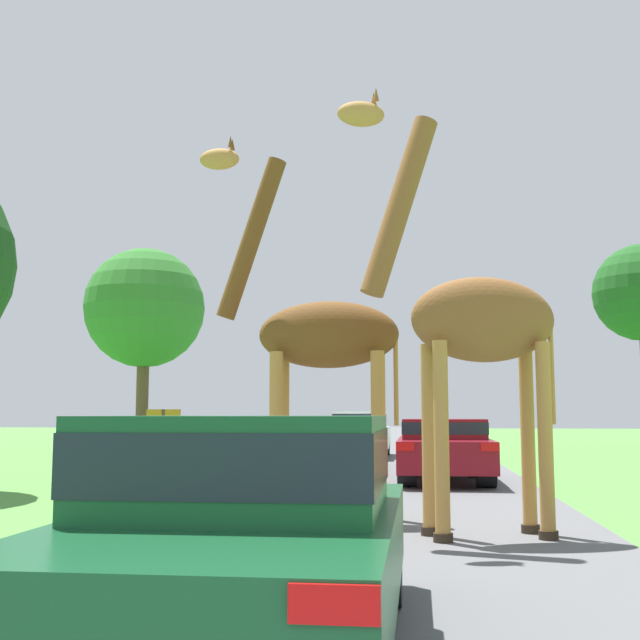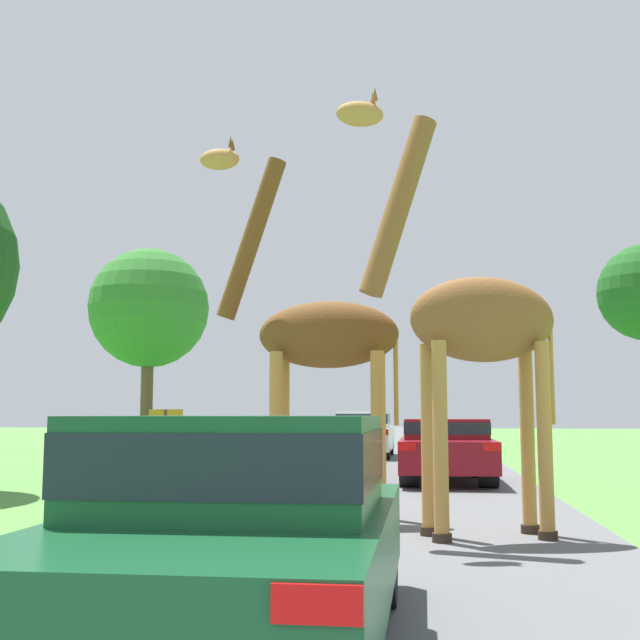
{
  "view_description": "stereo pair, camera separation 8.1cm",
  "coord_description": "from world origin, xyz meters",
  "px_view_note": "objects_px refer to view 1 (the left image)",
  "views": [
    {
      "loc": [
        1.04,
        0.2,
        1.38
      ],
      "look_at": [
        -0.26,
        10.81,
        2.64
      ],
      "focal_mm": 45.0,
      "sensor_mm": 36.0,
      "label": 1
    },
    {
      "loc": [
        1.12,
        0.21,
        1.38
      ],
      "look_at": [
        -0.26,
        10.81,
        2.64
      ],
      "focal_mm": 45.0,
      "sensor_mm": 36.0,
      "label": 2
    }
  ],
  "objects_px": {
    "car_far_ahead": "(336,441)",
    "car_lead_maroon": "(246,525)",
    "sign_post": "(163,432)",
    "car_queue_left": "(444,448)",
    "tree_far_right": "(145,309)",
    "car_queue_right": "(360,433)",
    "giraffe_companion": "(471,323)",
    "giraffe_near_road": "(319,340)"
  },
  "relations": [
    {
      "from": "car_lead_maroon",
      "to": "sign_post",
      "type": "distance_m",
      "value": 11.59
    },
    {
      "from": "car_lead_maroon",
      "to": "car_far_ahead",
      "type": "bearing_deg",
      "value": 93.93
    },
    {
      "from": "sign_post",
      "to": "giraffe_companion",
      "type": "bearing_deg",
      "value": -48.0
    },
    {
      "from": "car_lead_maroon",
      "to": "car_queue_right",
      "type": "distance_m",
      "value": 21.4
    },
    {
      "from": "giraffe_companion",
      "to": "sign_post",
      "type": "relative_size",
      "value": 3.51
    },
    {
      "from": "giraffe_companion",
      "to": "car_queue_left",
      "type": "xyz_separation_m",
      "value": [
        -0.11,
        7.54,
        -1.74
      ]
    },
    {
      "from": "car_queue_right",
      "to": "sign_post",
      "type": "distance_m",
      "value": 11.01
    },
    {
      "from": "car_queue_right",
      "to": "tree_far_right",
      "type": "xyz_separation_m",
      "value": [
        -9.32,
        5.54,
        4.95
      ]
    },
    {
      "from": "giraffe_near_road",
      "to": "giraffe_companion",
      "type": "bearing_deg",
      "value": -124.19
    },
    {
      "from": "car_lead_maroon",
      "to": "car_queue_right",
      "type": "bearing_deg",
      "value": 92.26
    },
    {
      "from": "car_lead_maroon",
      "to": "sign_post",
      "type": "relative_size",
      "value": 2.66
    },
    {
      "from": "car_lead_maroon",
      "to": "car_far_ahead",
      "type": "height_order",
      "value": "car_lead_maroon"
    },
    {
      "from": "sign_post",
      "to": "car_queue_right",
      "type": "bearing_deg",
      "value": 73.09
    },
    {
      "from": "tree_far_right",
      "to": "sign_post",
      "type": "distance_m",
      "value": 17.82
    },
    {
      "from": "car_queue_left",
      "to": "sign_post",
      "type": "distance_m",
      "value": 5.73
    },
    {
      "from": "giraffe_near_road",
      "to": "sign_post",
      "type": "height_order",
      "value": "giraffe_near_road"
    },
    {
      "from": "car_queue_left",
      "to": "car_far_ahead",
      "type": "xyz_separation_m",
      "value": [
        -2.66,
        4.17,
        -0.02
      ]
    },
    {
      "from": "giraffe_companion",
      "to": "car_lead_maroon",
      "type": "bearing_deg",
      "value": 144.64
    },
    {
      "from": "car_queue_left",
      "to": "sign_post",
      "type": "height_order",
      "value": "sign_post"
    },
    {
      "from": "tree_far_right",
      "to": "sign_post",
      "type": "bearing_deg",
      "value": -69.14
    },
    {
      "from": "giraffe_near_road",
      "to": "tree_far_right",
      "type": "xyz_separation_m",
      "value": [
        -9.9,
        21.15,
        3.36
      ]
    },
    {
      "from": "car_queue_left",
      "to": "tree_far_right",
      "type": "height_order",
      "value": "tree_far_right"
    },
    {
      "from": "giraffe_companion",
      "to": "car_queue_right",
      "type": "relative_size",
      "value": 1.16
    },
    {
      "from": "sign_post",
      "to": "car_far_ahead",
      "type": "bearing_deg",
      "value": 61.37
    },
    {
      "from": "car_queue_left",
      "to": "car_lead_maroon",
      "type": "bearing_deg",
      "value": -97.32
    },
    {
      "from": "car_queue_right",
      "to": "sign_post",
      "type": "relative_size",
      "value": 3.03
    },
    {
      "from": "car_far_ahead",
      "to": "car_lead_maroon",
      "type": "bearing_deg",
      "value": -86.07
    },
    {
      "from": "giraffe_near_road",
      "to": "car_lead_maroon",
      "type": "distance_m",
      "value": 6.01
    },
    {
      "from": "car_lead_maroon",
      "to": "car_queue_left",
      "type": "bearing_deg",
      "value": 82.68
    },
    {
      "from": "giraffe_companion",
      "to": "tree_far_right",
      "type": "bearing_deg",
      "value": 12.58
    },
    {
      "from": "sign_post",
      "to": "car_lead_maroon",
      "type": "bearing_deg",
      "value": -69.56
    },
    {
      "from": "giraffe_companion",
      "to": "tree_far_right",
      "type": "relative_size",
      "value": 0.63
    },
    {
      "from": "sign_post",
      "to": "tree_far_right",
      "type": "bearing_deg",
      "value": 110.86
    },
    {
      "from": "giraffe_near_road",
      "to": "car_far_ahead",
      "type": "bearing_deg",
      "value": 3.38
    },
    {
      "from": "giraffe_near_road",
      "to": "car_queue_right",
      "type": "xyz_separation_m",
      "value": [
        -0.57,
        15.61,
        -1.59
      ]
    },
    {
      "from": "giraffe_near_road",
      "to": "car_far_ahead",
      "type": "xyz_separation_m",
      "value": [
        -0.84,
        10.46,
        -1.69
      ]
    },
    {
      "from": "car_far_ahead",
      "to": "giraffe_companion",
      "type": "bearing_deg",
      "value": -76.68
    },
    {
      "from": "car_queue_right",
      "to": "tree_far_right",
      "type": "bearing_deg",
      "value": 149.28
    },
    {
      "from": "car_queue_left",
      "to": "car_queue_right",
      "type": "bearing_deg",
      "value": 104.4
    },
    {
      "from": "car_lead_maroon",
      "to": "car_far_ahead",
      "type": "xyz_separation_m",
      "value": [
        -1.11,
        16.23,
        -0.04
      ]
    },
    {
      "from": "giraffe_near_road",
      "to": "sign_post",
      "type": "relative_size",
      "value": 3.54
    },
    {
      "from": "car_lead_maroon",
      "to": "sign_post",
      "type": "bearing_deg",
      "value": 110.44
    }
  ]
}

